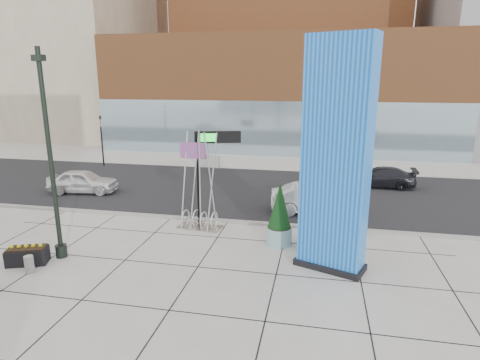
% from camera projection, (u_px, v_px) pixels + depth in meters
% --- Properties ---
extents(ground, '(160.00, 160.00, 0.00)m').
position_uv_depth(ground, '(182.00, 254.00, 16.40)').
color(ground, '#9E9991').
rests_on(ground, ground).
extents(street_asphalt, '(80.00, 12.00, 0.02)m').
position_uv_depth(street_asphalt, '(233.00, 189.00, 25.90)').
color(street_asphalt, black).
rests_on(street_asphalt, ground).
extents(curb_edge, '(80.00, 0.30, 0.12)m').
position_uv_depth(curb_edge, '(208.00, 220.00, 20.19)').
color(curb_edge, gray).
rests_on(curb_edge, ground).
extents(tower_podium, '(34.00, 10.00, 11.00)m').
position_uv_depth(tower_podium, '(279.00, 93.00, 40.51)').
color(tower_podium, '#98562C').
rests_on(tower_podium, ground).
extents(tower_glass_front, '(34.00, 0.60, 5.00)m').
position_uv_depth(tower_glass_front, '(272.00, 129.00, 36.69)').
color(tower_glass_front, '#8CA5B2').
rests_on(tower_glass_front, ground).
extents(blue_pylon, '(2.77, 1.97, 8.45)m').
position_uv_depth(blue_pylon, '(336.00, 162.00, 14.24)').
color(blue_pylon, '#0C4CB7').
rests_on(blue_pylon, ground).
extents(lamp_post, '(0.54, 0.45, 8.09)m').
position_uv_depth(lamp_post, '(53.00, 177.00, 15.34)').
color(lamp_post, black).
rests_on(lamp_post, ground).
extents(public_art_sculpture, '(2.17, 1.27, 4.69)m').
position_uv_depth(public_art_sculpture, '(200.00, 203.00, 18.97)').
color(public_art_sculpture, silver).
rests_on(public_art_sculpture, ground).
extents(concrete_bollard, '(0.33, 0.33, 0.64)m').
position_uv_depth(concrete_bollard, '(29.00, 264.00, 14.79)').
color(concrete_bollard, gray).
rests_on(concrete_bollard, ground).
extents(overhead_street_sign, '(2.13, 0.77, 4.59)m').
position_uv_depth(overhead_street_sign, '(213.00, 146.00, 18.54)').
color(overhead_street_sign, black).
rests_on(overhead_street_sign, ground).
extents(round_planter_east, '(0.91, 0.91, 2.27)m').
position_uv_depth(round_planter_east, '(354.00, 212.00, 18.22)').
color(round_planter_east, '#81AAAD').
rests_on(round_planter_east, ground).
extents(round_planter_mid, '(0.92, 0.92, 2.31)m').
position_uv_depth(round_planter_mid, '(313.00, 222.00, 16.85)').
color(round_planter_mid, '#81AAAD').
rests_on(round_planter_mid, ground).
extents(round_planter_west, '(1.10, 1.10, 2.76)m').
position_uv_depth(round_planter_west, '(280.00, 216.00, 17.07)').
color(round_planter_west, '#81AAAD').
rests_on(round_planter_west, ground).
extents(box_planter_north, '(1.61, 1.17, 0.80)m').
position_uv_depth(box_planter_north, '(27.00, 255.00, 15.47)').
color(box_planter_north, black).
rests_on(box_planter_north, ground).
extents(car_white_west, '(4.43, 2.26, 1.44)m').
position_uv_depth(car_white_west, '(83.00, 181.00, 25.04)').
color(car_white_west, silver).
rests_on(car_white_west, ground).
extents(car_silver_mid, '(4.88, 2.29, 1.55)m').
position_uv_depth(car_silver_mid, '(316.00, 199.00, 21.23)').
color(car_silver_mid, '#B6B9BE').
rests_on(car_silver_mid, ground).
extents(car_dark_east, '(4.56, 2.00, 1.30)m').
position_uv_depth(car_dark_east, '(380.00, 177.00, 26.39)').
color(car_dark_east, black).
rests_on(car_dark_east, ground).
extents(traffic_signal, '(0.15, 0.18, 4.10)m').
position_uv_depth(traffic_signal, '(102.00, 138.00, 32.38)').
color(traffic_signal, black).
rests_on(traffic_signal, ground).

